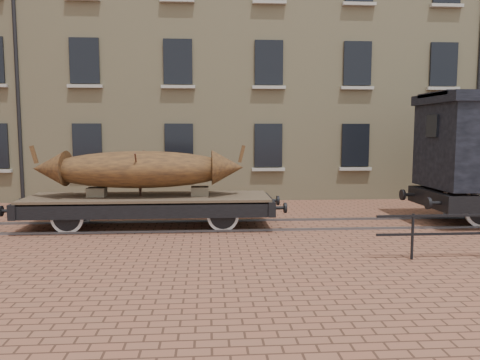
{
  "coord_description": "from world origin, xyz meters",
  "views": [
    {
      "loc": [
        -1.38,
        -13.39,
        2.76
      ],
      "look_at": [
        -0.43,
        0.5,
        1.3
      ],
      "focal_mm": 35.0,
      "sensor_mm": 36.0,
      "label": 1
    }
  ],
  "objects": [
    {
      "name": "rail_track",
      "position": [
        0.0,
        0.0,
        0.03
      ],
      "size": [
        30.0,
        1.52,
        0.06
      ],
      "color": "#59595E",
      "rests_on": "ground"
    },
    {
      "name": "flatcar_wagon",
      "position": [
        -3.08,
        0.0,
        0.73
      ],
      "size": [
        7.73,
        2.1,
        1.17
      ],
      "color": "#423126",
      "rests_on": "ground"
    },
    {
      "name": "ground",
      "position": [
        0.0,
        0.0,
        0.0
      ],
      "size": [
        90.0,
        90.0,
        0.0
      ],
      "primitive_type": "plane",
      "color": "brown"
    },
    {
      "name": "warehouse_cream",
      "position": [
        3.0,
        9.99,
        7.0
      ],
      "size": [
        40.0,
        10.19,
        14.0
      ],
      "color": "tan",
      "rests_on": "ground"
    },
    {
      "name": "iron_boat",
      "position": [
        -3.31,
        0.0,
        1.68
      ],
      "size": [
        6.01,
        1.75,
        1.46
      ],
      "color": "brown",
      "rests_on": "flatcar_wagon"
    }
  ]
}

